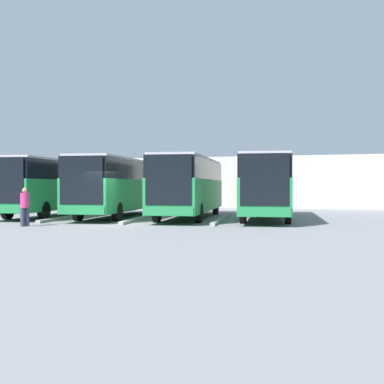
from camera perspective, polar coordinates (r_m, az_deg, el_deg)
ground_plane at (r=23.07m, az=-9.30°, el=-3.81°), size 600.00×600.00×0.00m
bus_0 at (r=26.78m, az=8.83°, el=0.84°), size 3.77×11.34×3.37m
curb_divider_0 at (r=25.61m, az=3.56°, el=-3.19°), size 1.21×7.91×0.15m
bus_1 at (r=27.19m, az=-0.28°, el=0.84°), size 3.77×11.34×3.37m
curb_divider_1 at (r=26.42m, az=-5.78°, el=-3.07°), size 1.21×7.91×0.15m
bus_2 at (r=28.48m, az=-8.69°, el=0.83°), size 3.77×11.34×3.37m
curb_divider_2 at (r=28.10m, az=-14.08°, el=-2.86°), size 1.21×7.91×0.15m
bus_3 at (r=30.48m, az=-16.04°, el=0.80°), size 3.77×11.34×3.37m
pedestrian at (r=22.92m, az=-19.20°, el=-1.54°), size 0.53×0.53×1.74m
station_building at (r=46.18m, az=4.12°, el=1.15°), size 41.87×14.58×4.26m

